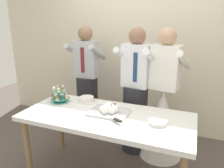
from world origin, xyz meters
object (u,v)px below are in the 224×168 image
Objects in this scene: person_guest at (87,88)px; main_cake_tray at (109,110)px; cupcake_stand at (60,95)px; dessert_table at (106,121)px; person_groom at (135,99)px; plate_stack at (158,122)px; round_cake at (87,99)px; person_bride at (162,114)px.

main_cake_tray is at bearing -49.26° from person_guest.
cupcake_stand is 0.70m from main_cake_tray.
person_groom is (0.14, 0.65, 0.05)m from dessert_table.
person_groom is at bearing 31.92° from cupcake_stand.
main_cake_tray reaches higher than dessert_table.
plate_stack is at bearing -7.16° from cupcake_stand.
cupcake_stand reaches higher than main_cake_tray.
dessert_table is 0.67m from person_groom.
cupcake_stand is at bearing 171.35° from main_cake_tray.
cupcake_stand is at bearing 172.84° from plate_stack.
round_cake is 0.66m from person_guest.
person_guest reaches higher than dessert_table.
person_bride is at bearing 24.15° from cupcake_stand.
round_cake is 0.14× the size of person_guest.
person_groom and person_guest have the same top height.
main_cake_tray reaches higher than round_cake.
dessert_table is 9.64× the size of plate_stack.
person_guest is at bearing 117.68° from round_cake.
person_guest is (-1.17, 0.18, 0.16)m from person_bride.
cupcake_stand is 1.23m from plate_stack.
cupcake_stand reaches higher than round_cake.
person_groom reaches higher than plate_stack.
person_groom is at bearing -13.70° from person_guest.
person_bride reaches higher than cupcake_stand.
dessert_table is 4.29× the size of main_cake_tray.
person_groom and person_bride have the same top height.
person_groom is (0.12, 0.61, -0.07)m from main_cake_tray.
plate_stack is 0.71m from person_bride.
main_cake_tray is 0.25× the size of person_groom.
person_groom is at bearing 37.01° from round_cake.
main_cake_tray is (0.02, 0.04, 0.12)m from dessert_table.
dessert_table is at bearing -35.62° from round_cake.
person_guest is at bearing 130.74° from main_cake_tray.
person_groom is at bearing 121.85° from plate_stack.
cupcake_stand reaches higher than plate_stack.
person_guest is (-0.70, 0.81, -0.07)m from main_cake_tray.
main_cake_tray is 1.75× the size of round_cake.
plate_stack is 0.96m from round_cake.
main_cake_tray is at bearing -100.98° from person_groom.
person_guest is at bearing 145.00° from plate_stack.
plate_stack reaches higher than dessert_table.
person_bride is 1.20m from person_guest.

